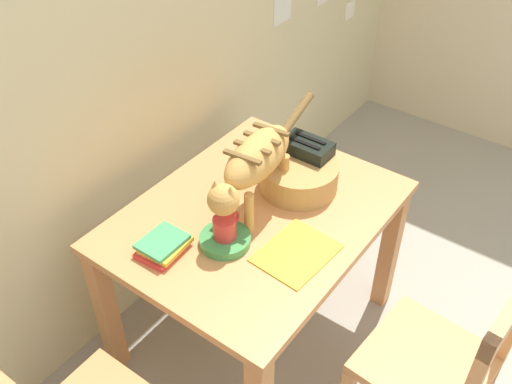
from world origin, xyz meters
name	(u,v)px	position (x,y,z in m)	size (l,w,h in m)	color
wall_rear	(118,47)	(0.00, 2.08, 1.25)	(5.07, 0.11, 2.50)	beige
dining_table	(256,230)	(0.03, 1.46, 0.63)	(1.11, 0.87, 0.72)	tan
cat	(254,163)	(0.04, 1.47, 0.95)	(0.72, 0.20, 0.32)	tan
saucer_bowl	(225,240)	(-0.17, 1.45, 0.74)	(0.19, 0.19, 0.03)	#40944C
coffee_mug	(225,227)	(-0.17, 1.45, 0.80)	(0.13, 0.09, 0.08)	red
magazine	(296,253)	(-0.06, 1.21, 0.73)	(0.28, 0.22, 0.01)	gold
book_stack	(163,246)	(-0.34, 1.60, 0.75)	(0.19, 0.16, 0.05)	#E23638
wicker_basket	(299,175)	(0.26, 1.41, 0.78)	(0.32, 0.32, 0.11)	tan
toaster	(306,158)	(0.35, 1.43, 0.81)	(0.12, 0.20, 0.18)	black
wooden_chair_near	(438,366)	(0.00, 0.64, 0.46)	(0.45, 0.45, 0.94)	tan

